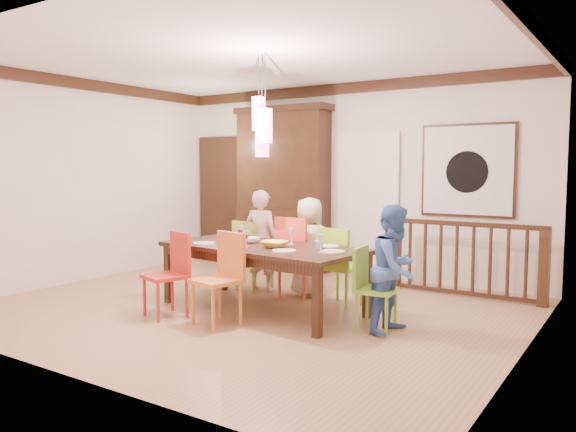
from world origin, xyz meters
The scene contains 37 objects.
floor centered at (0.00, 0.00, 0.00)m, with size 6.00×6.00×0.00m, color #987249.
ceiling centered at (0.00, 0.00, 2.90)m, with size 6.00×6.00×0.00m, color white.
wall_back centered at (0.00, 2.50, 1.45)m, with size 6.00×6.00×0.00m, color beige.
wall_left centered at (-3.00, 0.00, 1.45)m, with size 5.00×5.00×0.00m, color beige.
wall_right centered at (3.00, 0.00, 1.45)m, with size 5.00×5.00×0.00m, color beige.
crown_molding centered at (0.00, 0.00, 2.82)m, with size 6.00×5.00×0.16m, color black, non-canonical shape.
panel_door centered at (-2.40, 2.45, 1.05)m, with size 1.04×0.07×2.24m, color black.
white_doorway centered at (0.35, 2.46, 1.05)m, with size 0.97×0.05×2.22m, color silver.
painting centered at (1.80, 2.46, 1.60)m, with size 1.25×0.06×1.25m.
pendant_cluster centered at (0.18, 0.02, 2.11)m, with size 0.27×0.21×1.14m.
dining_table centered at (0.18, 0.02, 0.68)m, with size 2.49×1.33×0.75m.
chair_far_left centered at (-0.55, 0.84, 0.53)m, with size 0.50×0.50×0.93m.
chair_far_mid centered at (0.17, 0.84, 0.59)m, with size 0.48×0.48×1.02m.
chair_far_right centered at (0.84, 0.71, 0.54)m, with size 0.46×0.46×0.94m.
chair_near_left centered at (-0.55, -0.81, 0.53)m, with size 0.53×0.53×0.93m.
chair_near_mid centered at (0.14, -0.76, 0.55)m, with size 0.52×0.52×0.96m.
chair_end_right centered at (1.61, -0.01, 0.48)m, with size 0.41×0.41×0.84m.
china_hutch centered at (-1.06, 2.30, 1.30)m, with size 1.65×0.46×2.60m.
balustrade centered at (1.94, 1.95, 0.50)m, with size 1.98×0.12×0.96m.
person_far_left centered at (-0.44, 0.84, 0.67)m, with size 0.49×0.32×1.35m, color beige.
person_far_mid centered at (0.26, 0.93, 0.63)m, with size 0.62×0.40×1.26m, color beige.
person_end_right centered at (1.78, 0.04, 0.64)m, with size 0.62×0.48×1.28m, color #3D66AD.
serving_bowl centered at (0.37, -0.03, 0.79)m, with size 0.30×0.30×0.07m, color yellow.
small_bowl centered at (-0.06, 0.13, 0.78)m, with size 0.21×0.21×0.06m, color white.
cup_left centered at (-0.19, -0.15, 0.79)m, with size 0.11×0.11×0.09m, color silver.
cup_right centered at (0.87, 0.13, 0.80)m, with size 0.10×0.10×0.09m, color silver.
plate_far_left centered at (-0.51, 0.34, 0.76)m, with size 0.26×0.26×0.01m, color white.
plate_far_mid centered at (0.10, 0.33, 0.76)m, with size 0.26×0.26×0.01m, color white.
plate_far_right centered at (0.86, 0.32, 0.76)m, with size 0.26×0.26×0.01m, color white.
plate_near_left centered at (-0.47, -0.25, 0.76)m, with size 0.26×0.26×0.01m, color white.
plate_near_mid centered at (0.64, -0.23, 0.76)m, with size 0.26×0.26×0.01m, color white.
plate_end_right centered at (1.10, 0.00, 0.76)m, with size 0.26×0.26×0.01m, color white.
wine_glass_a centered at (-0.26, 0.17, 0.84)m, with size 0.08×0.08×0.19m, color #590C19, non-canonical shape.
wine_glass_b centered at (0.40, 0.28, 0.84)m, with size 0.08×0.08×0.19m, color silver, non-canonical shape.
wine_glass_c centered at (0.13, -0.23, 0.84)m, with size 0.08×0.08×0.19m, color #590C19, non-canonical shape.
wine_glass_d centered at (1.00, -0.08, 0.84)m, with size 0.08×0.08×0.19m, color silver, non-canonical shape.
napkin centered at (0.08, -0.28, 0.76)m, with size 0.18×0.14×0.01m, color #D83359.
Camera 1 is at (3.90, -5.15, 1.65)m, focal length 35.00 mm.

